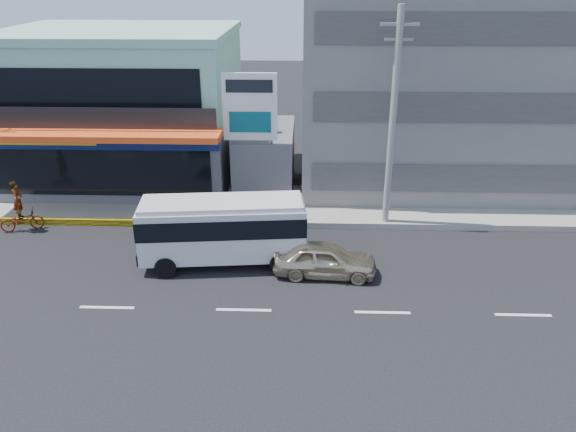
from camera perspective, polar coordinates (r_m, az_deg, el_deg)
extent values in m
plane|color=black|center=(20.62, -4.53, -9.50)|extent=(120.00, 120.00, 0.00)
cube|color=gray|center=(28.99, 7.33, 1.00)|extent=(70.00, 5.00, 0.30)
cube|color=#4C4D52|center=(34.02, -15.72, 7.07)|extent=(12.00, 10.00, 4.00)
cube|color=#9ADBBC|center=(33.15, -16.50, 13.69)|extent=(12.00, 10.00, 4.00)
cube|color=#F04E1C|center=(28.19, -19.52, 7.77)|extent=(12.40, 1.80, 0.30)
cube|color=navy|center=(29.01, -18.87, 7.15)|extent=(12.00, 0.12, 0.80)
cube|color=black|center=(29.47, -18.47, 4.38)|extent=(11.00, 0.06, 2.60)
cube|color=gray|center=(33.33, 16.05, 15.54)|extent=(16.00, 12.00, 14.00)
cube|color=#4C4D52|center=(30.71, -2.28, 5.69)|extent=(3.00, 6.00, 3.50)
cylinder|color=slate|center=(29.23, -2.47, 8.48)|extent=(1.50, 1.50, 0.15)
cylinder|color=gray|center=(27.76, -5.84, 6.84)|extent=(0.16, 0.16, 6.50)
cylinder|color=gray|center=(27.56, -1.69, 6.83)|extent=(0.16, 0.16, 6.50)
cube|color=white|center=(27.11, -3.89, 10.99)|extent=(2.60, 0.18, 3.20)
cylinder|color=#999993|center=(25.59, 10.56, 9.17)|extent=(0.30, 0.30, 10.00)
cube|color=#999993|center=(24.89, 11.32, 18.56)|extent=(1.60, 0.12, 0.12)
cube|color=#999993|center=(24.95, 11.20, 17.19)|extent=(1.20, 0.10, 0.10)
cube|color=silver|center=(23.09, -6.64, -1.41)|extent=(6.84, 2.76, 2.19)
cube|color=black|center=(22.91, -6.69, -0.44)|extent=(6.89, 2.81, 0.81)
cube|color=silver|center=(22.61, -6.78, 1.32)|extent=(6.63, 2.55, 0.19)
cylinder|color=black|center=(22.89, -12.35, -5.15)|extent=(0.88, 0.35, 0.86)
cylinder|color=black|center=(24.72, -11.73, -2.81)|extent=(0.88, 0.35, 0.86)
cylinder|color=black|center=(22.64, -0.81, -4.89)|extent=(0.88, 0.35, 0.86)
cylinder|color=black|center=(24.49, -1.08, -2.53)|extent=(0.88, 0.35, 0.86)
imported|color=beige|center=(22.48, 3.79, -4.39)|extent=(4.20, 1.91, 1.40)
imported|color=#55130C|center=(29.08, -25.41, -0.41)|extent=(2.02, 1.30, 1.00)
imported|color=#66594C|center=(28.71, -25.76, 1.47)|extent=(0.65, 0.78, 1.84)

